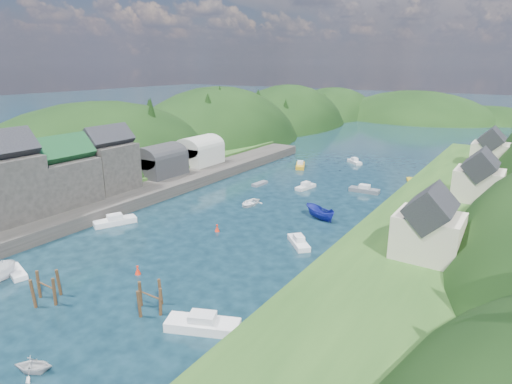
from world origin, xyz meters
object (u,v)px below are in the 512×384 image
Objects in this scene: channel_buoy_near at (138,270)px; channel_buoy_far at (217,228)px; piling_cluster_near at (47,290)px; piling_cluster_far at (150,300)px.

channel_buoy_near and channel_buoy_far have the same top height.
channel_buoy_near is 1.00× the size of channel_buoy_far.
piling_cluster_near reaches higher than channel_buoy_near.
piling_cluster_near reaches higher than channel_buoy_far.
piling_cluster_far is (10.11, 4.62, -0.12)m from piling_cluster_near.
piling_cluster_near is at bearing -96.48° from channel_buoy_far.
piling_cluster_near is at bearing -155.45° from piling_cluster_far.
piling_cluster_far is 3.09× the size of channel_buoy_near.
channel_buoy_near is (3.22, 9.12, -0.78)m from piling_cluster_near.
channel_buoy_far is at bearing 83.52° from piling_cluster_near.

